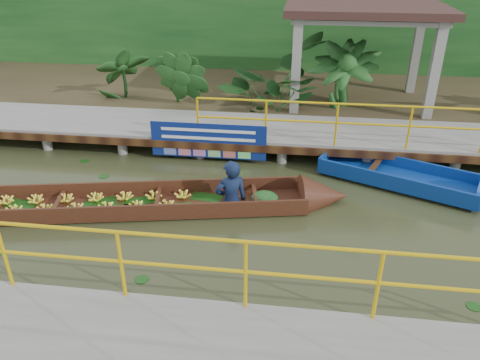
# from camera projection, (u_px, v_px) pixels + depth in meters

# --- Properties ---
(ground) EXTENTS (80.00, 80.00, 0.00)m
(ground) POSITION_uv_depth(u_px,v_px,m) (223.00, 218.00, 9.09)
(ground) COLOR #30361B
(ground) RESTS_ON ground
(land_strip) EXTENTS (30.00, 8.00, 0.45)m
(land_strip) POSITION_uv_depth(u_px,v_px,m) (259.00, 93.00, 15.57)
(land_strip) COLOR #2F2817
(land_strip) RESTS_ON ground
(far_dock) EXTENTS (16.00, 2.06, 1.66)m
(far_dock) POSITION_uv_depth(u_px,v_px,m) (245.00, 131.00, 11.87)
(far_dock) COLOR slate
(far_dock) RESTS_ON ground
(pavilion) EXTENTS (4.40, 3.00, 3.00)m
(pavilion) POSITION_uv_depth(u_px,v_px,m) (365.00, 19.00, 12.97)
(pavilion) COLOR slate
(pavilion) RESTS_ON ground
(foliage_backdrop) EXTENTS (30.00, 0.80, 4.00)m
(foliage_backdrop) POSITION_uv_depth(u_px,v_px,m) (267.00, 25.00, 16.94)
(foliage_backdrop) COLOR #133B17
(foliage_backdrop) RESTS_ON ground
(vendor_boat) EXTENTS (9.69, 2.82, 2.25)m
(vendor_boat) POSITION_uv_depth(u_px,v_px,m) (126.00, 197.00, 9.27)
(vendor_boat) COLOR #37170F
(vendor_boat) RESTS_ON ground
(moored_blue_boat) EXTENTS (4.01, 2.49, 0.94)m
(moored_blue_boat) POSITION_uv_depth(u_px,v_px,m) (444.00, 187.00, 9.85)
(moored_blue_boat) COLOR navy
(moored_blue_boat) RESTS_ON ground
(blue_banner) EXTENTS (2.77, 0.04, 0.87)m
(blue_banner) POSITION_uv_depth(u_px,v_px,m) (208.00, 141.00, 11.09)
(blue_banner) COLOR navy
(blue_banner) RESTS_ON ground
(tropical_plants) EXTENTS (14.28, 1.28, 1.60)m
(tropical_plants) POSITION_uv_depth(u_px,v_px,m) (334.00, 84.00, 12.90)
(tropical_plants) COLOR #133B17
(tropical_plants) RESTS_ON ground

